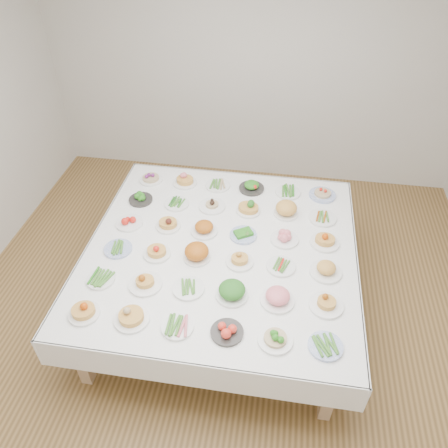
# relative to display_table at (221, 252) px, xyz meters

# --- Properties ---
(room_envelope) EXTENTS (5.02, 5.02, 2.81)m
(room_envelope) POSITION_rel_display_table_xyz_m (0.03, -0.18, 1.15)
(room_envelope) COLOR olive
(room_envelope) RESTS_ON ground
(display_table) EXTENTS (2.28, 2.28, 0.75)m
(display_table) POSITION_rel_display_table_xyz_m (0.00, 0.00, 0.00)
(display_table) COLOR white
(display_table) RESTS_ON ground
(dish_0) EXTENTS (0.23, 0.23, 0.13)m
(dish_0) POSITION_rel_display_table_xyz_m (-0.87, -0.86, 0.12)
(dish_0) COLOR white
(dish_0) RESTS_ON display_table
(dish_1) EXTENTS (0.25, 0.25, 0.16)m
(dish_1) POSITION_rel_display_table_xyz_m (-0.51, -0.85, 0.14)
(dish_1) COLOR white
(dish_1) RESTS_ON display_table
(dish_2) EXTENTS (0.23, 0.23, 0.06)m
(dish_2) POSITION_rel_display_table_xyz_m (-0.17, -0.87, 0.09)
(dish_2) COLOR white
(dish_2) RESTS_ON display_table
(dish_3) EXTENTS (0.23, 0.23, 0.10)m
(dish_3) POSITION_rel_display_table_xyz_m (0.18, -0.86, 0.11)
(dish_3) COLOR #2C2A27
(dish_3) RESTS_ON display_table
(dish_4) EXTENTS (0.24, 0.24, 0.13)m
(dish_4) POSITION_rel_display_table_xyz_m (0.52, -0.87, 0.13)
(dish_4) COLOR white
(dish_4) RESTS_ON display_table
(dish_5) EXTENTS (0.25, 0.23, 0.06)m
(dish_5) POSITION_rel_display_table_xyz_m (0.86, -0.87, 0.09)
(dish_5) COLOR #4C66B2
(dish_5) RESTS_ON display_table
(dish_6) EXTENTS (0.22, 0.22, 0.06)m
(dish_6) POSITION_rel_display_table_xyz_m (-0.87, -0.52, 0.09)
(dish_6) COLOR white
(dish_6) RESTS_ON display_table
(dish_7) EXTENTS (0.25, 0.25, 0.14)m
(dish_7) POSITION_rel_display_table_xyz_m (-0.51, -0.52, 0.13)
(dish_7) COLOR white
(dish_7) RESTS_ON display_table
(dish_8) EXTENTS (0.24, 0.24, 0.05)m
(dish_8) POSITION_rel_display_table_xyz_m (-0.17, -0.51, 0.09)
(dish_8) COLOR white
(dish_8) RESTS_ON display_table
(dish_9) EXTENTS (0.24, 0.24, 0.16)m
(dish_9) POSITION_rel_display_table_xyz_m (0.17, -0.52, 0.14)
(dish_9) COLOR white
(dish_9) RESTS_ON display_table
(dish_10) EXTENTS (0.25, 0.25, 0.14)m
(dish_10) POSITION_rel_display_table_xyz_m (0.51, -0.52, 0.13)
(dish_10) COLOR white
(dish_10) RESTS_ON display_table
(dish_11) EXTENTS (0.25, 0.25, 0.13)m
(dish_11) POSITION_rel_display_table_xyz_m (0.87, -0.51, 0.12)
(dish_11) COLOR white
(dish_11) RESTS_ON display_table
(dish_12) EXTENTS (0.23, 0.23, 0.06)m
(dish_12) POSITION_rel_display_table_xyz_m (-0.85, -0.17, 0.09)
(dish_12) COLOR #4C66B2
(dish_12) RESTS_ON display_table
(dish_13) EXTENTS (0.22, 0.22, 0.13)m
(dish_13) POSITION_rel_display_table_xyz_m (-0.51, -0.18, 0.12)
(dish_13) COLOR white
(dish_13) RESTS_ON display_table
(dish_14) EXTENTS (0.25, 0.25, 0.14)m
(dish_14) POSITION_rel_display_table_xyz_m (-0.18, -0.17, 0.13)
(dish_14) COLOR white
(dish_14) RESTS_ON display_table
(dish_15) EXTENTS (0.22, 0.22, 0.12)m
(dish_15) POSITION_rel_display_table_xyz_m (0.18, -0.16, 0.12)
(dish_15) COLOR white
(dish_15) RESTS_ON display_table
(dish_16) EXTENTS (0.23, 0.23, 0.05)m
(dish_16) POSITION_rel_display_table_xyz_m (0.51, -0.16, 0.08)
(dish_16) COLOR white
(dish_16) RESTS_ON display_table
(dish_17) EXTENTS (0.25, 0.25, 0.14)m
(dish_17) POSITION_rel_display_table_xyz_m (0.87, -0.17, 0.13)
(dish_17) COLOR white
(dish_17) RESTS_ON display_table
(dish_18) EXTENTS (0.24, 0.24, 0.10)m
(dish_18) POSITION_rel_display_table_xyz_m (-0.87, 0.17, 0.10)
(dish_18) COLOR white
(dish_18) RESTS_ON display_table
(dish_19) EXTENTS (0.22, 0.22, 0.12)m
(dish_19) POSITION_rel_display_table_xyz_m (-0.51, 0.18, 0.12)
(dish_19) COLOR white
(dish_19) RESTS_ON display_table
(dish_20) EXTENTS (0.23, 0.23, 0.14)m
(dish_20) POSITION_rel_display_table_xyz_m (-0.18, 0.16, 0.13)
(dish_20) COLOR white
(dish_20) RESTS_ON display_table
(dish_21) EXTENTS (0.23, 0.23, 0.10)m
(dish_21) POSITION_rel_display_table_xyz_m (0.17, 0.16, 0.10)
(dish_21) COLOR #4C66B2
(dish_21) RESTS_ON display_table
(dish_22) EXTENTS (0.24, 0.24, 0.11)m
(dish_22) POSITION_rel_display_table_xyz_m (0.52, 0.16, 0.11)
(dish_22) COLOR white
(dish_22) RESTS_ON display_table
(dish_23) EXTENTS (0.25, 0.25, 0.14)m
(dish_23) POSITION_rel_display_table_xyz_m (0.87, 0.18, 0.13)
(dish_23) COLOR white
(dish_23) RESTS_ON display_table
(dish_24) EXTENTS (0.22, 0.22, 0.09)m
(dish_24) POSITION_rel_display_table_xyz_m (-0.87, 0.52, 0.10)
(dish_24) COLOR #2C2A27
(dish_24) RESTS_ON display_table
(dish_25) EXTENTS (0.23, 0.23, 0.05)m
(dish_25) POSITION_rel_display_table_xyz_m (-0.51, 0.51, 0.08)
(dish_25) COLOR white
(dish_25) RESTS_ON display_table
(dish_26) EXTENTS (0.25, 0.25, 0.12)m
(dish_26) POSITION_rel_display_table_xyz_m (-0.17, 0.52, 0.11)
(dish_26) COLOR white
(dish_26) RESTS_ON display_table
(dish_27) EXTENTS (0.22, 0.22, 0.14)m
(dish_27) POSITION_rel_display_table_xyz_m (0.17, 0.51, 0.13)
(dish_27) COLOR white
(dish_27) RESTS_ON display_table
(dish_28) EXTENTS (0.22, 0.22, 0.14)m
(dish_28) POSITION_rel_display_table_xyz_m (0.52, 0.52, 0.13)
(dish_28) COLOR white
(dish_28) RESTS_ON display_table
(dish_29) EXTENTS (0.25, 0.25, 0.06)m
(dish_29) POSITION_rel_display_table_xyz_m (0.85, 0.51, 0.09)
(dish_29) COLOR white
(dish_29) RESTS_ON display_table
(dish_30) EXTENTS (0.23, 0.23, 0.12)m
(dish_30) POSITION_rel_display_table_xyz_m (-0.87, 0.85, 0.12)
(dish_30) COLOR white
(dish_30) RESTS_ON display_table
(dish_31) EXTENTS (0.24, 0.24, 0.14)m
(dish_31) POSITION_rel_display_table_xyz_m (-0.51, 0.86, 0.13)
(dish_31) COLOR white
(dish_31) RESTS_ON display_table
(dish_32) EXTENTS (0.24, 0.24, 0.06)m
(dish_32) POSITION_rel_display_table_xyz_m (-0.18, 0.86, 0.09)
(dish_32) COLOR white
(dish_32) RESTS_ON display_table
(dish_33) EXTENTS (0.25, 0.25, 0.13)m
(dish_33) POSITION_rel_display_table_xyz_m (0.16, 0.87, 0.13)
(dish_33) COLOR #2C2A27
(dish_33) RESTS_ON display_table
(dish_34) EXTENTS (0.25, 0.24, 0.06)m
(dish_34) POSITION_rel_display_table_xyz_m (0.52, 0.85, 0.09)
(dish_34) COLOR white
(dish_34) RESTS_ON display_table
(dish_35) EXTENTS (0.26, 0.26, 0.13)m
(dish_35) POSITION_rel_display_table_xyz_m (0.86, 0.86, 0.12)
(dish_35) COLOR #4C66B2
(dish_35) RESTS_ON display_table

